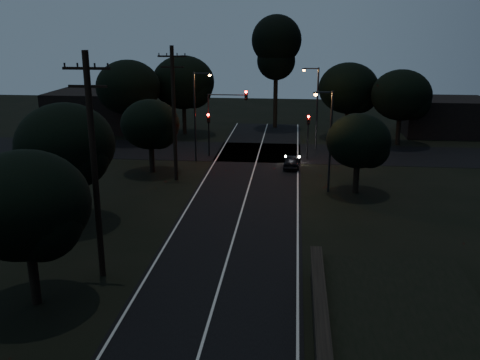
{
  "coord_description": "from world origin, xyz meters",
  "views": [
    {
      "loc": [
        3.38,
        -8.52,
        12.21
      ],
      "look_at": [
        0.0,
        24.0,
        2.5
      ],
      "focal_mm": 40.0,
      "sensor_mm": 36.0,
      "label": 1
    }
  ],
  "objects_px": {
    "signal_mast": "(226,111)",
    "signal_left": "(209,127)",
    "utility_pole_far": "(174,112)",
    "utility_pole_mid": "(94,164)",
    "car": "(292,161)",
    "streetlight_c": "(328,135)",
    "tall_pine": "(276,47)",
    "streetlight_b": "(315,103)",
    "streetlight_a": "(197,111)",
    "signal_right": "(308,128)"
  },
  "relations": [
    {
      "from": "utility_pole_far",
      "to": "signal_right",
      "type": "xyz_separation_m",
      "value": [
        10.6,
        7.99,
        -2.65
      ]
    },
    {
      "from": "streetlight_b",
      "to": "car",
      "type": "distance_m",
      "value": 8.71
    },
    {
      "from": "streetlight_a",
      "to": "streetlight_c",
      "type": "height_order",
      "value": "streetlight_a"
    },
    {
      "from": "streetlight_b",
      "to": "signal_right",
      "type": "bearing_deg",
      "value": -100.0
    },
    {
      "from": "signal_right",
      "to": "signal_mast",
      "type": "relative_size",
      "value": 0.66
    },
    {
      "from": "utility_pole_far",
      "to": "signal_mast",
      "type": "relative_size",
      "value": 1.68
    },
    {
      "from": "signal_mast",
      "to": "signal_right",
      "type": "bearing_deg",
      "value": -0.03
    },
    {
      "from": "streetlight_a",
      "to": "car",
      "type": "xyz_separation_m",
      "value": [
        8.51,
        -1.41,
        -4.06
      ]
    },
    {
      "from": "signal_left",
      "to": "car",
      "type": "bearing_deg",
      "value": -23.56
    },
    {
      "from": "signal_right",
      "to": "streetlight_b",
      "type": "bearing_deg",
      "value": 80.0
    },
    {
      "from": "tall_pine",
      "to": "signal_mast",
      "type": "height_order",
      "value": "tall_pine"
    },
    {
      "from": "tall_pine",
      "to": "streetlight_a",
      "type": "distance_m",
      "value": 18.75
    },
    {
      "from": "utility_pole_far",
      "to": "signal_left",
      "type": "xyz_separation_m",
      "value": [
        1.4,
        7.99,
        -2.65
      ]
    },
    {
      "from": "signal_mast",
      "to": "streetlight_a",
      "type": "distance_m",
      "value": 3.13
    },
    {
      "from": "signal_left",
      "to": "signal_right",
      "type": "relative_size",
      "value": 1.0
    },
    {
      "from": "signal_right",
      "to": "utility_pole_mid",
      "type": "bearing_deg",
      "value": -112.99
    },
    {
      "from": "streetlight_a",
      "to": "streetlight_b",
      "type": "relative_size",
      "value": 1.0
    },
    {
      "from": "utility_pole_far",
      "to": "signal_mast",
      "type": "distance_m",
      "value": 8.64
    },
    {
      "from": "utility_pole_mid",
      "to": "car",
      "type": "relative_size",
      "value": 3.26
    },
    {
      "from": "signal_mast",
      "to": "streetlight_c",
      "type": "bearing_deg",
      "value": -48.81
    },
    {
      "from": "utility_pole_far",
      "to": "streetlight_b",
      "type": "xyz_separation_m",
      "value": [
        11.31,
        12.0,
        -0.85
      ]
    },
    {
      "from": "utility_pole_far",
      "to": "streetlight_c",
      "type": "xyz_separation_m",
      "value": [
        11.83,
        -2.0,
        -1.13
      ]
    },
    {
      "from": "streetlight_c",
      "to": "signal_right",
      "type": "bearing_deg",
      "value": 97.02
    },
    {
      "from": "utility_pole_far",
      "to": "signal_left",
      "type": "distance_m",
      "value": 8.53
    },
    {
      "from": "signal_left",
      "to": "streetlight_a",
      "type": "bearing_deg",
      "value": -109.59
    },
    {
      "from": "signal_mast",
      "to": "streetlight_c",
      "type": "relative_size",
      "value": 0.83
    },
    {
      "from": "utility_pole_mid",
      "to": "streetlight_a",
      "type": "height_order",
      "value": "utility_pole_mid"
    },
    {
      "from": "signal_mast",
      "to": "car",
      "type": "bearing_deg",
      "value": -29.12
    },
    {
      "from": "signal_mast",
      "to": "signal_left",
      "type": "bearing_deg",
      "value": -179.87
    },
    {
      "from": "utility_pole_mid",
      "to": "tall_pine",
      "type": "bearing_deg",
      "value": 80.07
    },
    {
      "from": "utility_pole_far",
      "to": "car",
      "type": "bearing_deg",
      "value": 26.49
    },
    {
      "from": "signal_mast",
      "to": "streetlight_b",
      "type": "distance_m",
      "value": 9.15
    },
    {
      "from": "utility_pole_far",
      "to": "streetlight_a",
      "type": "distance_m",
      "value": 6.1
    },
    {
      "from": "utility_pole_mid",
      "to": "car",
      "type": "bearing_deg",
      "value": 66.92
    },
    {
      "from": "tall_pine",
      "to": "streetlight_c",
      "type": "relative_size",
      "value": 1.74
    },
    {
      "from": "utility_pole_mid",
      "to": "car",
      "type": "xyz_separation_m",
      "value": [
        9.2,
        21.59,
        -5.16
      ]
    },
    {
      "from": "signal_left",
      "to": "signal_right",
      "type": "distance_m",
      "value": 9.2
    },
    {
      "from": "streetlight_b",
      "to": "car",
      "type": "relative_size",
      "value": 2.37
    },
    {
      "from": "utility_pole_mid",
      "to": "streetlight_a",
      "type": "bearing_deg",
      "value": 88.27
    },
    {
      "from": "signal_left",
      "to": "car",
      "type": "xyz_separation_m",
      "value": [
        7.8,
        -3.4,
        -2.26
      ]
    },
    {
      "from": "streetlight_c",
      "to": "utility_pole_mid",
      "type": "bearing_deg",
      "value": -128.26
    },
    {
      "from": "signal_mast",
      "to": "streetlight_b",
      "type": "height_order",
      "value": "streetlight_b"
    },
    {
      "from": "streetlight_a",
      "to": "utility_pole_far",
      "type": "bearing_deg",
      "value": -96.59
    },
    {
      "from": "tall_pine",
      "to": "streetlight_b",
      "type": "bearing_deg",
      "value": -68.62
    },
    {
      "from": "signal_left",
      "to": "streetlight_b",
      "type": "xyz_separation_m",
      "value": [
        9.91,
        4.01,
        1.8
      ]
    },
    {
      "from": "car",
      "to": "streetlight_c",
      "type": "bearing_deg",
      "value": 113.57
    },
    {
      "from": "streetlight_b",
      "to": "streetlight_c",
      "type": "bearing_deg",
      "value": -87.86
    },
    {
      "from": "streetlight_b",
      "to": "streetlight_c",
      "type": "distance_m",
      "value": 14.01
    },
    {
      "from": "tall_pine",
      "to": "streetlight_a",
      "type": "height_order",
      "value": "tall_pine"
    },
    {
      "from": "tall_pine",
      "to": "streetlight_b",
      "type": "distance_m",
      "value": 12.74
    }
  ]
}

